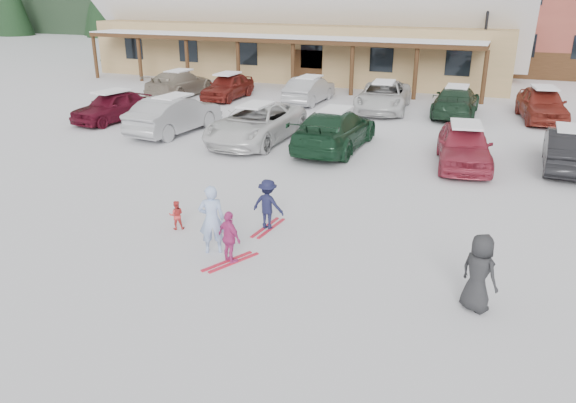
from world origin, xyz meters
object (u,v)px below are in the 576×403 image
at_px(day_lodge, 306,16).
at_px(child_magenta, 230,238).
at_px(bystander_dark, 479,273).
at_px(parked_car_8, 228,86).
at_px(parked_car_10, 383,96).
at_px(parked_car_12, 542,104).
at_px(parked_car_5, 569,149).
at_px(parked_car_11, 456,101).
at_px(parked_car_7, 180,83).
at_px(adult_skier, 212,219).
at_px(parked_car_9, 309,90).
at_px(parked_car_0, 113,106).
at_px(parked_car_1, 174,115).
at_px(parked_car_3, 335,129).
at_px(lamp_post, 485,31).
at_px(parked_car_2, 256,123).
at_px(parked_car_4, 464,145).
at_px(child_navy, 268,204).
at_px(toddler_red, 176,215).

relative_size(day_lodge, child_magenta, 23.47).
height_order(child_magenta, bystander_dark, bystander_dark).
xyz_separation_m(day_lodge, parked_car_8, (-0.66, -10.81, -3.24)).
relative_size(child_magenta, parked_car_10, 0.24).
bearing_deg(parked_car_8, parked_car_12, 1.97).
relative_size(parked_car_5, parked_car_11, 0.88).
xyz_separation_m(bystander_dark, parked_car_12, (1.56, 18.33, -0.01)).
distance_m(parked_car_5, parked_car_7, 20.93).
height_order(adult_skier, parked_car_9, adult_skier).
height_order(parked_car_0, parked_car_8, parked_car_8).
xyz_separation_m(parked_car_1, parked_car_8, (-1.48, 7.79, -0.08)).
height_order(adult_skier, parked_car_1, adult_skier).
xyz_separation_m(child_magenta, parked_car_3, (-0.63, 10.00, 0.15)).
bearing_deg(parked_car_7, parked_car_5, 161.29).
bearing_deg(lamp_post, parked_car_11, -95.09).
relative_size(parked_car_2, parked_car_10, 1.04).
bearing_deg(parked_car_11, parked_car_4, 97.15).
xyz_separation_m(parked_car_3, parked_car_12, (7.49, 8.31, -0.00)).
distance_m(parked_car_5, parked_car_12, 7.82).
relative_size(adult_skier, parked_car_3, 0.31).
distance_m(child_magenta, parked_car_8, 20.04).
xyz_separation_m(parked_car_8, parked_car_10, (8.73, -0.01, 0.02)).
xyz_separation_m(day_lodge, lamp_post, (12.21, -3.79, -0.44)).
distance_m(child_magenta, parked_car_1, 12.64).
xyz_separation_m(child_navy, parked_car_3, (-0.66, 7.91, 0.11)).
bearing_deg(parked_car_7, parked_car_0, 96.16).
relative_size(day_lodge, parked_car_11, 5.93).
bearing_deg(parked_car_12, parked_car_2, -151.62).
relative_size(parked_car_9, parked_car_10, 0.81).
bearing_deg(parked_car_7, parked_car_9, -173.22).
bearing_deg(lamp_post, toddler_red, -103.81).
height_order(lamp_post, bystander_dark, lamp_post).
bearing_deg(parked_car_10, parked_car_5, -47.69).
bearing_deg(child_navy, parked_car_0, -31.77).
height_order(child_magenta, parked_car_8, parked_car_8).
xyz_separation_m(child_magenta, parked_car_9, (-4.60, 18.34, 0.08)).
distance_m(child_magenta, parked_car_3, 10.02).
bearing_deg(bystander_dark, parked_car_3, -26.40).
height_order(bystander_dark, parked_car_11, bystander_dark).
relative_size(child_navy, bystander_dark, 0.84).
xyz_separation_m(parked_car_5, parked_car_8, (-16.73, 7.28, -0.01)).
bearing_deg(parked_car_3, parked_car_1, 1.00).
height_order(lamp_post, toddler_red, lamp_post).
bearing_deg(parked_car_1, parked_car_3, -174.42).
height_order(adult_skier, bystander_dark, adult_skier).
bearing_deg(adult_skier, parked_car_0, -72.45).
distance_m(parked_car_5, parked_car_8, 18.25).
distance_m(parked_car_4, parked_car_10, 9.43).
bearing_deg(parked_car_1, parked_car_4, -176.35).
distance_m(bystander_dark, parked_car_8, 22.98).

